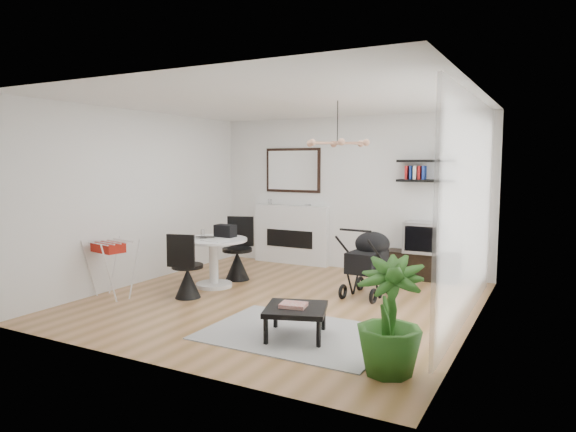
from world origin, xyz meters
The scene contains 25 objects.
floor centered at (0.00, 0.00, 0.00)m, with size 5.00×5.00×0.00m, color olive.
ceiling centered at (0.00, 0.00, 2.70)m, with size 5.00×5.00×0.00m, color white.
wall_back centered at (0.00, 2.50, 1.35)m, with size 5.00×5.00×0.00m, color white.
wall_left centered at (-2.50, 0.00, 1.35)m, with size 5.00×5.00×0.00m, color white.
wall_right centered at (2.50, 0.00, 1.35)m, with size 5.00×5.00×0.00m, color white.
sheer_curtain centered at (2.40, 0.20, 1.35)m, with size 0.04×3.60×2.60m, color white.
fireplace centered at (-1.10, 2.42, 0.69)m, with size 1.50×0.17×2.16m.
shelf_lower centered at (1.38, 2.37, 1.60)m, with size 0.90×0.25×0.04m, color black.
shelf_upper centered at (1.38, 2.37, 1.92)m, with size 0.90×0.25×0.04m, color black.
pendant_lamp centered at (0.70, 0.30, 2.15)m, with size 0.90×0.90×0.10m, color tan, non-canonical shape.
tv_console centered at (1.38, 2.29, 0.22)m, with size 1.17×0.41×0.44m, color black.
crt_tv centered at (1.40, 2.28, 0.69)m, with size 0.58×0.50×0.50m.
dining_table centered at (-1.29, 0.25, 0.49)m, with size 1.02×1.02×0.75m.
laptop centered at (-1.40, 0.17, 0.76)m, with size 0.31×0.20×0.02m, color black.
black_bag centered at (-1.23, 0.48, 0.84)m, with size 0.31×0.19×0.19m, color black.
newspaper centered at (-1.15, 0.10, 0.75)m, with size 0.34×0.28×0.01m, color white.
drinking_glass centered at (-1.60, 0.38, 0.80)m, with size 0.06×0.06×0.10m, color white.
chair_far centered at (-1.25, 0.83, 0.32)m, with size 0.52×0.54×1.01m.
chair_near centered at (-1.23, -0.46, 0.29)m, with size 0.47×0.48×0.93m.
drying_rack centered at (-2.18, -0.94, 0.43)m, with size 0.63×0.60×0.81m.
stroller centered at (0.96, 0.88, 0.44)m, with size 0.57×0.86×1.02m.
rug centered at (0.82, -1.10, 0.01)m, with size 2.01×1.45×0.01m, color #A1A1A1.
coffee_table centered at (0.86, -1.20, 0.31)m, with size 0.82×0.82×0.33m.
magazines centered at (0.84, -1.22, 0.36)m, with size 0.28×0.22×0.04m, color #C14130.
potted_plant centered at (2.03, -1.65, 0.53)m, with size 0.59×0.59×1.06m, color #275B1A.
Camera 1 is at (3.34, -6.01, 1.90)m, focal length 32.00 mm.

